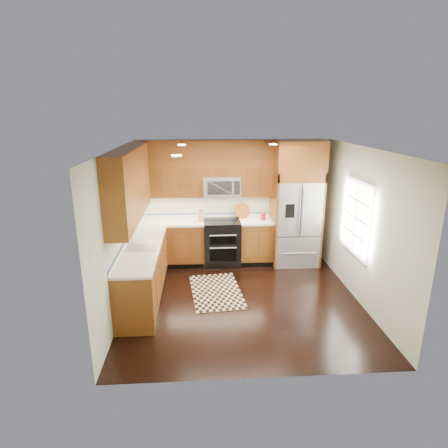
{
  "coord_description": "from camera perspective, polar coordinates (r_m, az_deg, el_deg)",
  "views": [
    {
      "loc": [
        -0.7,
        -5.82,
        3.16
      ],
      "look_at": [
        -0.28,
        0.6,
        1.2
      ],
      "focal_mm": 30.0,
      "sensor_mm": 36.0,
      "label": 1
    }
  ],
  "objects": [
    {
      "name": "range",
      "position": [
        7.97,
        -0.29,
        -2.83
      ],
      "size": [
        0.76,
        0.67,
        0.95
      ],
      "color": "black",
      "rests_on": "ground"
    },
    {
      "name": "wall_left",
      "position": [
        6.25,
        -15.59,
        -1.06
      ],
      "size": [
        0.02,
        4.0,
        2.6
      ],
      "primitive_type": "cube",
      "color": "beige",
      "rests_on": "ground"
    },
    {
      "name": "ground",
      "position": [
        6.66,
        2.79,
        -11.45
      ],
      "size": [
        4.0,
        4.0,
        0.0
      ],
      "primitive_type": "plane",
      "color": "black",
      "rests_on": "ground"
    },
    {
      "name": "sink_faucet",
      "position": [
        6.51,
        -12.7,
        -2.99
      ],
      "size": [
        0.54,
        0.44,
        0.37
      ],
      "color": "#B2B2B7",
      "rests_on": "countertop"
    },
    {
      "name": "countertop",
      "position": [
        7.2,
        -6.66,
        -1.33
      ],
      "size": [
        2.86,
        3.01,
        0.04
      ],
      "color": "silver",
      "rests_on": "base_cabinets"
    },
    {
      "name": "microwave",
      "position": [
        7.78,
        -0.37,
        5.79
      ],
      "size": [
        0.76,
        0.4,
        0.42
      ],
      "color": "#B2B2B7",
      "rests_on": "ground"
    },
    {
      "name": "wall_right",
      "position": [
        6.68,
        20.27,
        -0.34
      ],
      "size": [
        0.02,
        4.0,
        2.6
      ],
      "primitive_type": "cube",
      "color": "beige",
      "rests_on": "ground"
    },
    {
      "name": "base_cabinets",
      "position": [
        7.26,
        -7.7,
        -5.16
      ],
      "size": [
        2.85,
        3.0,
        0.9
      ],
      "color": "brown",
      "rests_on": "ground"
    },
    {
      "name": "wall_back",
      "position": [
        8.07,
        1.33,
        3.57
      ],
      "size": [
        4.0,
        0.02,
        2.6
      ],
      "primitive_type": "cube",
      "color": "beige",
      "rests_on": "ground"
    },
    {
      "name": "window",
      "position": [
        6.82,
        19.52,
        0.95
      ],
      "size": [
        0.04,
        1.1,
        1.3
      ],
      "color": "white",
      "rests_on": "ground"
    },
    {
      "name": "utensil_crock",
      "position": [
        7.94,
        5.98,
        1.36
      ],
      "size": [
        0.13,
        0.13,
        0.3
      ],
      "color": "#B5161D",
      "rests_on": "countertop"
    },
    {
      "name": "upper_cabinets",
      "position": [
        7.01,
        -7.45,
        7.45
      ],
      "size": [
        2.85,
        3.0,
        1.15
      ],
      "color": "brown",
      "rests_on": "ground"
    },
    {
      "name": "rug",
      "position": [
        6.92,
        -1.2,
        -10.2
      ],
      "size": [
        1.01,
        1.53,
        0.01
      ],
      "primitive_type": "cube",
      "rotation": [
        0.0,
        0.0,
        0.1
      ],
      "color": "black",
      "rests_on": "ground"
    },
    {
      "name": "knife_block",
      "position": [
        7.8,
        -3.54,
        1.15
      ],
      "size": [
        0.11,
        0.14,
        0.26
      ],
      "color": "tan",
      "rests_on": "countertop"
    },
    {
      "name": "cutting_board",
      "position": [
        8.07,
        2.72,
        1.01
      ],
      "size": [
        0.39,
        0.39,
        0.02
      ],
      "primitive_type": "cylinder",
      "rotation": [
        0.0,
        0.0,
        0.17
      ],
      "color": "brown",
      "rests_on": "countertop"
    },
    {
      "name": "refrigerator",
      "position": [
        7.93,
        10.98,
        3.06
      ],
      "size": [
        0.98,
        0.75,
        2.6
      ],
      "color": "#B2B2B7",
      "rests_on": "ground"
    }
  ]
}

